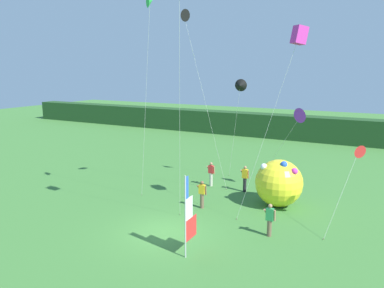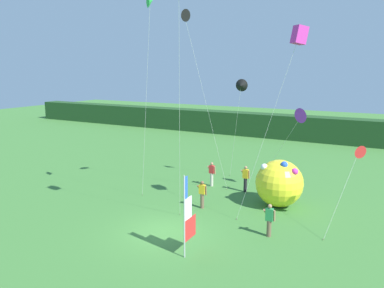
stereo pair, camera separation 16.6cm
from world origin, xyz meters
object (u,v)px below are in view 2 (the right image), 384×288
Objects in this scene: banner_flag at (188,217)px; person_near_banner at (202,194)px; person_mid_field at (245,178)px; kite_green_delta_4 at (150,2)px; person_far_left at (269,219)px; kite_black_delta_1 at (241,86)px; inflatable_balloon at (279,183)px; kite_red_delta_3 at (359,152)px; kite_black_delta_0 at (185,17)px; kite_magenta_box_2 at (299,36)px; person_far_right at (212,173)px; kite_purple_delta_5 at (302,115)px.

person_near_banner is at bearing 110.41° from banner_flag.
banner_flag reaches higher than person_mid_field.
kite_green_delta_4 is (-2.46, -1.28, 10.44)m from person_near_banner.
person_far_left is at bearing -59.73° from person_mid_field.
kite_black_delta_1 is (-4.40, 7.28, 5.94)m from person_far_left.
inflatable_balloon is 5.06m from kite_red_delta_3.
person_far_left is 0.58× the size of inflatable_balloon.
person_near_banner is 0.14× the size of kite_black_delta_0.
banner_flag is 9.13m from person_mid_field.
kite_magenta_box_2 is at bearing 11.14° from kite_green_delta_4.
banner_flag is 4.35m from person_far_left.
kite_magenta_box_2 is at bearing -44.44° from person_mid_field.
person_mid_field is at bearing 150.95° from inflatable_balloon.
kite_black_delta_0 is at bearing 145.98° from person_near_banner.
person_mid_field is at bearing -55.92° from kite_black_delta_1.
person_far_right is 0.17× the size of kite_magenta_box_2.
kite_black_delta_1 is (-3.69, 3.06, 5.42)m from inflatable_balloon.
banner_flag reaches higher than inflatable_balloon.
kite_black_delta_0 reaches higher than person_far_left.
kite_green_delta_4 reaches higher than kite_black_delta_1.
kite_red_delta_3 is at bearing -29.36° from kite_black_delta_1.
person_far_left is at bearing -104.00° from kite_magenta_box_2.
person_near_banner is 0.22× the size of kite_black_delta_1.
person_mid_field is 6.55m from person_far_left.
inflatable_balloon is at bearing 117.63° from kite_magenta_box_2.
banner_flag is at bearing -80.26° from kite_black_delta_1.
person_mid_field is 2.47m from person_far_right.
kite_black_delta_1 is at bearing 89.08° from person_near_banner.
kite_red_delta_3 reaches higher than banner_flag.
kite_black_delta_1 reaches higher than kite_purple_delta_5.
banner_flag is 2.08× the size of person_mid_field.
inflatable_balloon is 0.25× the size of kite_black_delta_0.
kite_black_delta_0 is 2.62m from kite_green_delta_4.
kite_magenta_box_2 is 6.51m from kite_purple_delta_5.
kite_magenta_box_2 is 6.28m from kite_red_delta_3.
banner_flag is at bearing -41.56° from kite_green_delta_4.
person_far_left is 8.80m from kite_magenta_box_2.
kite_black_delta_1 is at bearing 48.13° from person_far_right.
person_far_right is 10.12m from kite_red_delta_3.
kite_black_delta_0 is 1.14× the size of kite_magenta_box_2.
person_far_right reaches higher than person_near_banner.
inflatable_balloon is at bearing 162.00° from kite_red_delta_3.
banner_flag reaches higher than person_near_banner.
person_far_right is 0.39× the size of kite_red_delta_3.
kite_black_delta_0 is 2.61× the size of kite_red_delta_3.
kite_red_delta_3 is 5.44m from kite_purple_delta_5.
kite_purple_delta_5 reaches higher than banner_flag.
kite_black_delta_0 reaches higher than person_mid_field.
person_near_banner is 0.93× the size of person_mid_field.
person_far_right is 0.15× the size of kite_black_delta_0.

